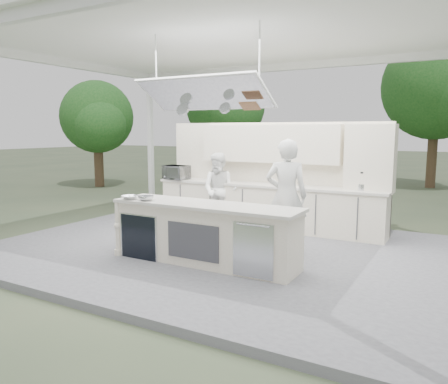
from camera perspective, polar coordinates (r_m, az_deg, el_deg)
The scene contains 12 objects.
ground at distance 7.89m, azimuth -0.21°, elevation -8.13°, with size 90.00×90.00×0.00m, color #4C5439.
stage_deck at distance 7.87m, azimuth -0.21°, elevation -7.71°, with size 8.00×6.00×0.12m, color slate.
tent at distance 7.72m, azimuth -0.25°, elevation 19.35°, with size 8.20×6.20×3.86m.
demo_island at distance 6.89m, azimuth -2.66°, elevation -5.40°, with size 3.10×0.79×0.95m.
back_counter at distance 9.42m, azimuth 5.49°, elevation -1.78°, with size 5.08×0.72×0.95m.
back_wall_unit at distance 9.33m, azimuth 8.60°, elevation 4.12°, with size 5.05×0.48×2.25m.
tree_cluster at distance 16.86m, azimuth 16.18°, elevation 11.41°, with size 19.55×9.40×5.85m.
head_chef at distance 7.51m, azimuth 8.13°, elevation -0.52°, with size 0.71×0.46×1.94m, color silver.
sous_chef at distance 9.42m, azimuth -0.55°, elevation 0.26°, with size 0.78×0.61×1.61m, color white.
toaster_oven at distance 10.24m, azimuth -6.27°, elevation 2.57°, with size 0.58×0.39×0.32m, color #B9BCC1.
bowl_large at distance 7.36m, azimuth -12.16°, elevation -0.69°, with size 0.27×0.27×0.07m, color silver.
bowl_small at distance 7.18m, azimuth -10.16°, elevation -0.80°, with size 0.25×0.25×0.08m, color #B6B8BD.
Camera 1 is at (3.73, -6.60, 2.19)m, focal length 35.00 mm.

